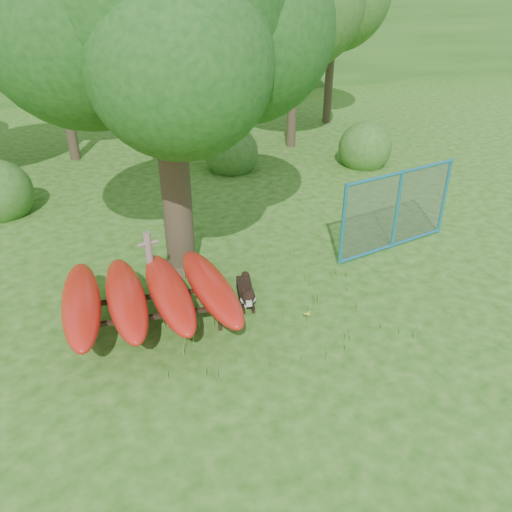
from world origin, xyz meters
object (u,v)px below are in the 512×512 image
object	(u,v)px
kayak_rack	(148,295)
fence_section	(397,210)
oak_tree	(159,11)
husky_dog	(246,293)

from	to	relation	value
kayak_rack	fence_section	size ratio (longest dim) A/B	0.94
oak_tree	fence_section	distance (m)	6.55
kayak_rack	fence_section	distance (m)	6.10
husky_dog	oak_tree	bearing A→B (deg)	129.95
oak_tree	kayak_rack	world-z (taller)	oak_tree
kayak_rack	fence_section	bearing A→B (deg)	18.08
oak_tree	husky_dog	world-z (taller)	oak_tree
husky_dog	fence_section	xyz separation A→B (m)	(4.02, 1.07, 0.77)
kayak_rack	fence_section	xyz separation A→B (m)	(5.94, 1.37, 0.22)
oak_tree	kayak_rack	distance (m)	4.97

